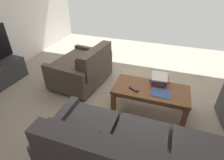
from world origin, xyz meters
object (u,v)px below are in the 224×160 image
at_px(tv_remote, 134,89).
at_px(loose_magazine, 161,93).
at_px(coffee_table, 151,92).
at_px(loveseat_near, 83,68).
at_px(book_stack, 160,79).

relative_size(tv_remote, loose_magazine, 0.57).
relative_size(coffee_table, tv_remote, 7.08).
xyz_separation_m(loveseat_near, coffee_table, (-1.38, 0.42, 0.04)).
distance_m(loveseat_near, coffee_table, 1.44).
bearing_deg(loveseat_near, book_stack, 172.11).
bearing_deg(book_stack, loose_magazine, 100.62).
distance_m(loveseat_near, tv_remote, 1.26).
height_order(book_stack, loose_magazine, book_stack).
relative_size(loveseat_near, book_stack, 3.74).
bearing_deg(coffee_table, loose_magazine, 153.29).
bearing_deg(loose_magazine, coffee_table, 63.52).
bearing_deg(tv_remote, book_stack, -136.22).
xyz_separation_m(coffee_table, tv_remote, (0.24, 0.11, 0.08)).
xyz_separation_m(book_stack, loose_magazine, (-0.05, 0.29, -0.06)).
distance_m(loveseat_near, book_stack, 1.50).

